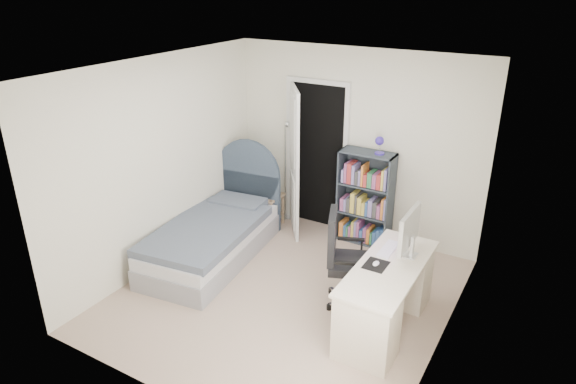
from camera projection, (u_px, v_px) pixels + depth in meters
The scene contains 8 objects.
room_shell at pixel (286, 192), 5.27m from camera, with size 3.50×3.70×2.60m.
door at pixel (302, 157), 6.90m from camera, with size 0.92×0.69×2.06m.
bed at pixel (215, 235), 6.45m from camera, with size 1.20×2.16×1.27m.
nightstand at pixel (267, 201), 7.21m from camera, with size 0.37×0.37×0.55m.
floor_lamp at pixel (286, 180), 7.31m from camera, with size 0.21×0.21×1.47m.
bookcase at pixel (366, 201), 6.68m from camera, with size 0.70×0.30×1.49m.
desk at pixel (387, 293), 5.09m from camera, with size 0.59×1.46×1.20m.
office_chair at pixel (344, 255), 5.39m from camera, with size 0.62×0.62×1.07m.
Camera 1 is at (2.45, -4.17, 3.32)m, focal length 32.00 mm.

